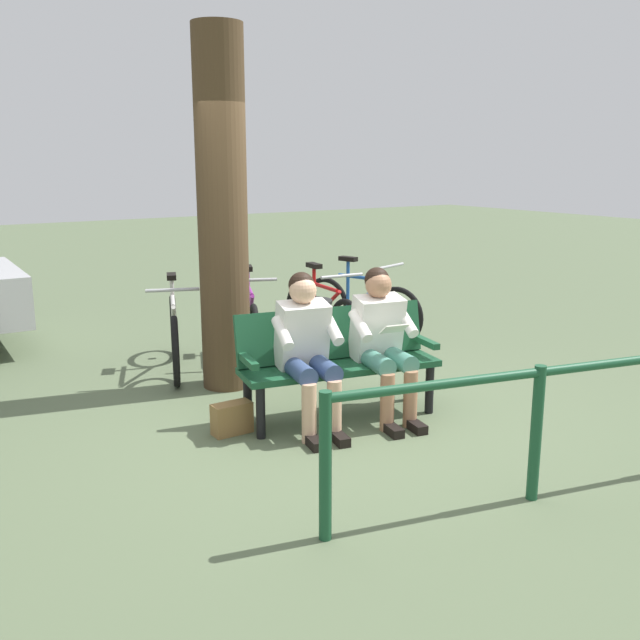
% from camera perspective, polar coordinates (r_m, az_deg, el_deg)
% --- Properties ---
extents(ground_plane, '(40.00, 40.00, 0.00)m').
position_cam_1_polar(ground_plane, '(5.64, 0.60, -8.30)').
color(ground_plane, '#566647').
extents(bench, '(1.66, 0.77, 0.87)m').
position_cam_1_polar(bench, '(5.67, 1.34, -2.80)').
color(bench, '#194C2D').
rests_on(bench, ground).
extents(person_reading, '(0.54, 0.81, 1.20)m').
position_cam_1_polar(person_reading, '(5.62, 5.05, -1.32)').
color(person_reading, white).
rests_on(person_reading, ground).
extents(person_companion, '(0.54, 0.81, 1.20)m').
position_cam_1_polar(person_companion, '(5.36, -1.05, -1.95)').
color(person_companion, white).
rests_on(person_companion, ground).
extents(handbag, '(0.30, 0.14, 0.24)m').
position_cam_1_polar(handbag, '(5.44, -7.11, -7.88)').
color(handbag, olive).
rests_on(handbag, ground).
extents(tree_trunk, '(0.44, 0.44, 3.14)m').
position_cam_1_polar(tree_trunk, '(6.30, -7.87, 8.49)').
color(tree_trunk, '#4C3823').
rests_on(tree_trunk, ground).
extents(litter_bin, '(0.39, 0.39, 0.74)m').
position_cam_1_polar(litter_bin, '(6.76, -0.64, -1.42)').
color(litter_bin, slate).
rests_on(litter_bin, ground).
extents(bicycle_purple, '(0.65, 1.62, 0.94)m').
position_cam_1_polar(bicycle_purple, '(8.20, 3.27, 1.02)').
color(bicycle_purple, black).
rests_on(bicycle_purple, ground).
extents(bicycle_green, '(0.48, 1.68, 0.94)m').
position_cam_1_polar(bicycle_green, '(7.62, 0.18, 0.14)').
color(bicycle_green, black).
rests_on(bicycle_green, ground).
extents(bicycle_red, '(0.74, 1.57, 0.94)m').
position_cam_1_polar(bicycle_red, '(7.46, -5.65, -0.20)').
color(bicycle_red, black).
rests_on(bicycle_red, ground).
extents(bicycle_silver, '(0.70, 1.59, 0.94)m').
position_cam_1_polar(bicycle_silver, '(7.04, -11.66, -1.19)').
color(bicycle_silver, black).
rests_on(bicycle_silver, ground).
extents(railing_fence, '(2.71, 0.66, 0.85)m').
position_cam_1_polar(railing_fence, '(4.44, 17.15, -6.87)').
color(railing_fence, '#194C2D').
rests_on(railing_fence, ground).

